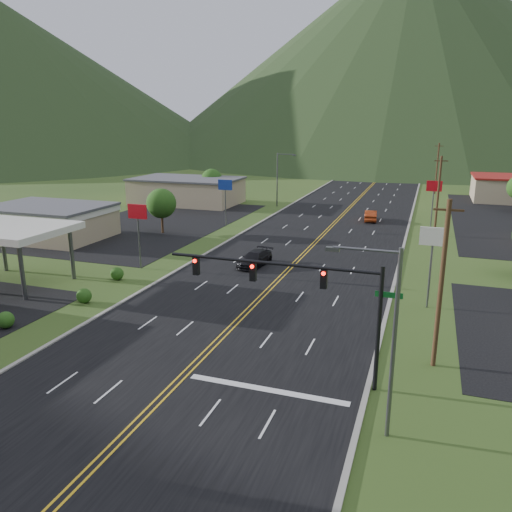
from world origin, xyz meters
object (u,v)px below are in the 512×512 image
(streetlight_west, at_px, (279,176))
(car_red_far, at_px, (371,216))
(traffic_signal, at_px, (305,289))
(gas_canopy, at_px, (8,231))
(car_dark_mid, at_px, (255,259))
(streetlight_east, at_px, (387,331))

(streetlight_west, height_order, car_red_far, streetlight_west)
(traffic_signal, height_order, gas_canopy, traffic_signal)
(car_dark_mid, bearing_deg, streetlight_east, -50.85)
(streetlight_east, distance_m, streetlight_west, 64.21)
(traffic_signal, relative_size, car_red_far, 2.74)
(traffic_signal, bearing_deg, streetlight_east, -40.39)
(gas_canopy, bearing_deg, streetlight_west, 77.87)
(car_red_far, bearing_deg, traffic_signal, 85.64)
(streetlight_east, height_order, streetlight_west, same)
(streetlight_west, bearing_deg, streetlight_east, -69.14)
(streetlight_west, xyz_separation_m, car_dark_mid, (8.11, -35.57, -4.44))
(gas_canopy, height_order, car_dark_mid, gas_canopy)
(gas_canopy, distance_m, car_dark_mid, 22.61)
(traffic_signal, relative_size, streetlight_east, 1.46)
(streetlight_west, bearing_deg, gas_canopy, -102.13)
(streetlight_east, xyz_separation_m, streetlight_west, (-22.86, 60.00, 0.00))
(car_dark_mid, height_order, car_red_far, car_red_far)
(car_dark_mid, relative_size, car_red_far, 1.07)
(traffic_signal, distance_m, gas_canopy, 29.59)
(traffic_signal, height_order, streetlight_east, streetlight_east)
(car_red_far, bearing_deg, car_dark_mid, 66.86)
(gas_canopy, xyz_separation_m, car_dark_mid, (18.43, 12.43, -4.13))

